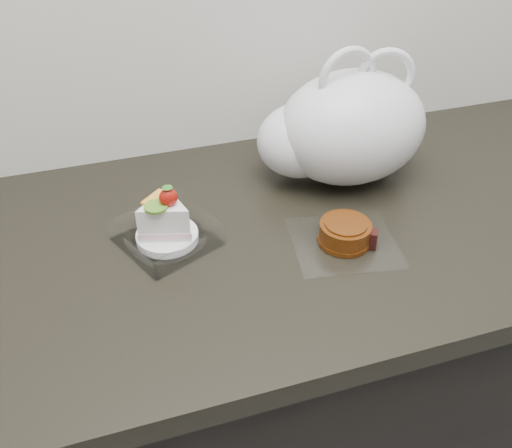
# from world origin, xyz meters

# --- Properties ---
(counter) EXTENTS (2.04, 0.64, 0.90)m
(counter) POSITION_xyz_m (0.00, 1.69, 0.45)
(counter) COLOR black
(counter) RESTS_ON ground
(cake_tray) EXTENTS (0.18, 0.18, 0.11)m
(cake_tray) POSITION_xyz_m (-0.16, 1.70, 0.93)
(cake_tray) COLOR white
(cake_tray) RESTS_ON counter
(mooncake_wrap) EXTENTS (0.19, 0.19, 0.04)m
(mooncake_wrap) POSITION_xyz_m (0.11, 1.61, 0.92)
(mooncake_wrap) COLOR white
(mooncake_wrap) RESTS_ON counter
(plastic_bag) EXTENTS (0.32, 0.23, 0.26)m
(plastic_bag) POSITION_xyz_m (0.19, 1.80, 1.00)
(plastic_bag) COLOR silver
(plastic_bag) RESTS_ON counter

